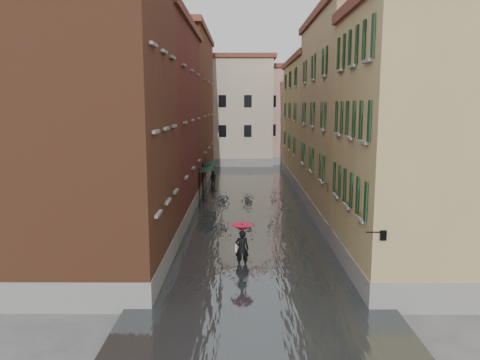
{
  "coord_description": "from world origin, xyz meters",
  "views": [
    {
      "loc": [
        -0.67,
        -22.14,
        7.59
      ],
      "look_at": [
        -0.8,
        6.26,
        3.0
      ],
      "focal_mm": 35.0,
      "sensor_mm": 36.0,
      "label": 1
    }
  ],
  "objects": [
    {
      "name": "building_left_far",
      "position": [
        -7.0,
        24.0,
        7.0
      ],
      "size": [
        6.0,
        16.0,
        14.0
      ],
      "primitive_type": "cube",
      "color": "brown",
      "rests_on": "ground"
    },
    {
      "name": "pedestrian_far",
      "position": [
        -3.37,
        20.97,
        0.76
      ],
      "size": [
        0.91,
        0.82,
        1.52
      ],
      "primitive_type": "imported",
      "rotation": [
        0.0,
        0.0,
        -0.42
      ],
      "color": "black",
      "rests_on": "ground"
    },
    {
      "name": "building_right_far",
      "position": [
        7.0,
        24.0,
        5.75
      ],
      "size": [
        6.0,
        16.0,
        11.5
      ],
      "primitive_type": "cube",
      "color": "tan",
      "rests_on": "ground"
    },
    {
      "name": "building_end_pink",
      "position": [
        6.0,
        40.0,
        6.0
      ],
      "size": [
        10.0,
        9.0,
        12.0
      ],
      "primitive_type": "cube",
      "color": "tan",
      "rests_on": "ground"
    },
    {
      "name": "awning_near",
      "position": [
        -3.48,
        14.51,
        2.47
      ],
      "size": [
        1.09,
        3.12,
        2.8
      ],
      "color": "black",
      "rests_on": "ground"
    },
    {
      "name": "floodwater",
      "position": [
        0.0,
        13.0,
        0.1
      ],
      "size": [
        10.0,
        60.0,
        0.2
      ],
      "primitive_type": "cube",
      "color": "#3E4345",
      "rests_on": "ground"
    },
    {
      "name": "window_planters",
      "position": [
        4.12,
        -0.75,
        3.51
      ],
      "size": [
        0.59,
        7.87,
        0.84
      ],
      "color": "brown",
      "rests_on": "ground"
    },
    {
      "name": "building_end_cream",
      "position": [
        -3.0,
        38.0,
        6.5
      ],
      "size": [
        12.0,
        9.0,
        13.0
      ],
      "primitive_type": "cube",
      "color": "#B3AA8E",
      "rests_on": "ground"
    },
    {
      "name": "building_left_near",
      "position": [
        -7.0,
        -2.0,
        6.5
      ],
      "size": [
        6.0,
        8.0,
        13.0
      ],
      "primitive_type": "cube",
      "color": "brown",
      "rests_on": "ground"
    },
    {
      "name": "wall_lantern",
      "position": [
        4.33,
        -6.0,
        3.01
      ],
      "size": [
        0.71,
        0.22,
        0.35
      ],
      "color": "black",
      "rests_on": "ground"
    },
    {
      "name": "pedestrian_main",
      "position": [
        -0.68,
        -0.99,
        1.28
      ],
      "size": [
        1.04,
        1.04,
        2.06
      ],
      "color": "black",
      "rests_on": "ground"
    },
    {
      "name": "ground",
      "position": [
        0.0,
        0.0,
        0.0
      ],
      "size": [
        120.0,
        120.0,
        0.0
      ],
      "primitive_type": "plane",
      "color": "#535355",
      "rests_on": "ground"
    },
    {
      "name": "building_right_mid",
      "position": [
        7.0,
        9.0,
        6.5
      ],
      "size": [
        6.0,
        14.0,
        13.0
      ],
      "primitive_type": "cube",
      "color": "tan",
      "rests_on": "ground"
    },
    {
      "name": "building_right_near",
      "position": [
        7.0,
        -2.0,
        5.75
      ],
      "size": [
        6.0,
        8.0,
        11.5
      ],
      "primitive_type": "cube",
      "color": "tan",
      "rests_on": "ground"
    },
    {
      "name": "building_left_mid",
      "position": [
        -7.0,
        9.0,
        6.25
      ],
      "size": [
        6.0,
        14.0,
        12.5
      ],
      "primitive_type": "cube",
      "color": "maroon",
      "rests_on": "ground"
    },
    {
      "name": "awning_far",
      "position": [
        -3.49,
        18.14,
        2.46
      ],
      "size": [
        1.09,
        2.73,
        2.8
      ],
      "color": "black",
      "rests_on": "ground"
    }
  ]
}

